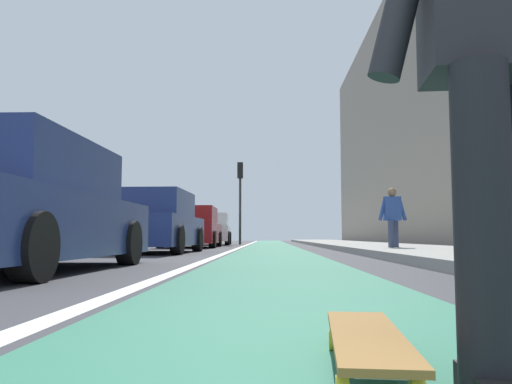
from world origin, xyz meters
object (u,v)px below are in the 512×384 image
object	(u,v)px
parked_car_near	(13,209)
parked_car_mid	(153,223)
traffic_light	(240,187)
pedestrian_distant	(393,216)
skater_person	(499,35)
skateboard	(367,340)
parked_car_far	(191,228)
parked_car_end	(211,230)

from	to	relation	value
parked_car_near	parked_car_mid	distance (m)	6.76
parked_car_mid	traffic_light	xyz separation A→B (m)	(13.53, -1.36, 2.14)
pedestrian_distant	traffic_light	bearing A→B (deg)	17.36
skater_person	traffic_light	world-z (taller)	traffic_light
skateboard	parked_car_near	world-z (taller)	parked_car_near
pedestrian_distant	skater_person	bearing A→B (deg)	168.20
skater_person	pedestrian_distant	distance (m)	11.07
parked_car_near	parked_car_far	xyz separation A→B (m)	(13.22, -0.04, 0.00)
skater_person	parked_car_far	xyz separation A→B (m)	(17.59, 3.44, -0.24)
parked_car_near	parked_car_mid	xyz separation A→B (m)	(6.76, -0.07, 0.01)
parked_car_far	traffic_light	size ratio (longest dim) A/B	1.06
parked_car_far	parked_car_end	size ratio (longest dim) A/B	1.03
parked_car_near	parked_car_far	distance (m)	13.22
parked_car_near	parked_car_mid	bearing A→B (deg)	-0.55
parked_car_near	parked_car_end	distance (m)	19.23
skater_person	skateboard	bearing A→B (deg)	66.72
parked_car_near	skateboard	bearing A→B (deg)	-143.37
skateboard	parked_car_end	size ratio (longest dim) A/B	0.20
skateboard	skater_person	xyz separation A→B (m)	(-0.15, -0.35, 0.84)
skateboard	parked_car_end	distance (m)	23.66
skater_person	parked_car_mid	xyz separation A→B (m)	(11.12, 3.42, -0.23)
skateboard	traffic_light	xyz separation A→B (m)	(24.51, 1.71, 2.76)
skater_person	parked_car_far	world-z (taller)	skater_person
skater_person	parked_car_mid	world-z (taller)	skater_person
pedestrian_distant	parked_car_near	bearing A→B (deg)	138.39
parked_car_far	parked_car_mid	bearing A→B (deg)	-179.78
skateboard	traffic_light	world-z (taller)	traffic_light
skater_person	parked_car_near	distance (m)	5.59
parked_car_end	pedestrian_distant	world-z (taller)	pedestrian_distant
parked_car_near	traffic_light	xyz separation A→B (m)	(20.29, -1.43, 2.16)
skateboard	parked_car_end	world-z (taller)	parked_car_end
skater_person	traffic_light	bearing A→B (deg)	4.76
parked_car_far	skateboard	bearing A→B (deg)	-169.93
parked_car_near	pedestrian_distant	xyz separation A→B (m)	(6.47, -5.75, 0.18)
skateboard	pedestrian_distant	bearing A→B (deg)	-13.72
traffic_light	pedestrian_distant	world-z (taller)	traffic_light
skateboard	pedestrian_distant	size ratio (longest dim) A/B	0.56
skateboard	skater_person	world-z (taller)	skater_person
parked_car_near	skater_person	bearing A→B (deg)	-141.43
parked_car_far	parked_car_end	distance (m)	6.01
skater_person	parked_car_near	xyz separation A→B (m)	(4.37, 3.48, -0.24)
skater_person	parked_car_far	size ratio (longest dim) A/B	0.38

